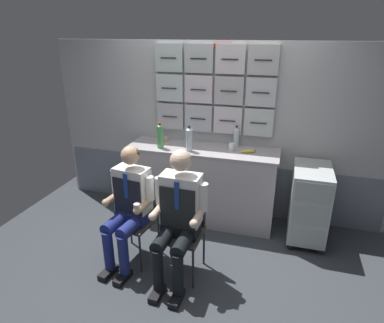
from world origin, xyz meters
The scene contains 14 objects.
ground centered at (0.00, 0.00, -0.02)m, with size 4.80×4.80×0.04m, color #373C41.
galley_bulkhead centered at (0.00, 1.37, 1.10)m, with size 4.20×0.14×2.15m.
galley_counter centered at (-0.08, 1.09, 0.47)m, with size 1.81×0.53×0.94m.
service_trolley centered at (1.19, 0.99, 0.47)m, with size 0.40×0.65×0.87m.
folding_chair_left centered at (-0.53, 0.21, 0.52)m, with size 0.45×0.45×0.84m.
crew_member_left centered at (-0.55, 0.05, 0.68)m, with size 0.48×0.62×1.24m.
folding_chair_right centered at (0.00, 0.12, 0.52)m, with size 0.41×0.42×0.84m.
crew_member_right centered at (-0.01, -0.03, 0.71)m, with size 0.51×0.63×1.28m.
water_bottle_short centered at (-0.57, 0.97, 1.09)m, with size 0.08×0.08×0.31m.
water_bottle_blue_cap centered at (-0.20, 0.96, 1.09)m, with size 0.08×0.08×0.30m.
water_bottle_clear centered at (0.29, 1.27, 1.06)m, with size 0.07×0.07×0.26m.
coffee_cup_white centered at (-0.58, 1.20, 0.98)m, with size 0.06×0.06×0.06m.
paper_cup_blue centered at (0.27, 1.11, 0.99)m, with size 0.07×0.07×0.09m.
snack_banana centered at (0.47, 1.08, 0.96)m, with size 0.17×0.10×0.04m.
Camera 1 is at (0.85, -2.51, 2.25)m, focal length 30.89 mm.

